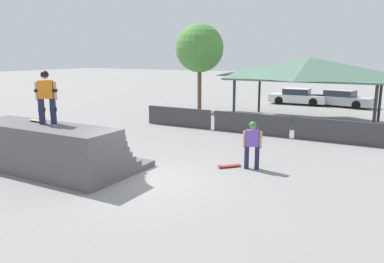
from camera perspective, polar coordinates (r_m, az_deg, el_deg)
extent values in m
plane|color=gray|center=(11.91, -6.73, -7.58)|extent=(160.00, 160.00, 0.00)
cube|color=#565459|center=(14.17, -19.00, -4.60)|extent=(5.70, 3.24, 0.20)
cube|color=#565459|center=(13.87, -20.25, -4.16)|extent=(5.70, 2.45, 0.20)
cube|color=#565459|center=(13.73, -20.76, -3.48)|extent=(5.70, 2.16, 0.20)
cube|color=#565459|center=(13.62, -21.13, -2.74)|extent=(5.70, 1.97, 0.20)
cube|color=#565459|center=(13.53, -21.42, -1.97)|extent=(5.70, 1.83, 0.20)
cube|color=#565459|center=(13.46, -21.64, -1.17)|extent=(5.70, 1.73, 0.20)
cube|color=#565459|center=(13.40, -21.81, -0.35)|extent=(5.70, 1.67, 0.20)
cube|color=#565459|center=(13.35, -21.94, 0.49)|extent=(5.70, 1.63, 0.20)
cylinder|color=silver|center=(13.84, -19.41, 1.32)|extent=(5.58, 0.07, 0.07)
cube|color=#1E2347|center=(13.36, -20.40, 2.91)|extent=(0.22, 0.22, 0.85)
cube|color=black|center=(13.38, -20.38, 3.15)|extent=(0.25, 0.23, 0.12)
cube|color=#1E2347|center=(13.46, -21.93, 2.86)|extent=(0.22, 0.22, 0.85)
cube|color=black|center=(13.49, -21.91, 3.10)|extent=(0.25, 0.23, 0.12)
cube|color=orange|center=(13.33, -21.40, 5.99)|extent=(0.51, 0.45, 0.61)
cylinder|color=tan|center=(13.26, -20.18, 5.84)|extent=(0.16, 0.16, 0.61)
cylinder|color=black|center=(13.26, -20.18, 5.89)|extent=(0.24, 0.24, 0.09)
cylinder|color=tan|center=(13.42, -22.57, 5.72)|extent=(0.16, 0.16, 0.61)
cylinder|color=black|center=(13.42, -22.57, 5.77)|extent=(0.24, 0.24, 0.09)
sphere|color=tan|center=(13.30, -21.54, 7.94)|extent=(0.23, 0.23, 0.23)
sphere|color=black|center=(13.30, -21.55, 8.06)|extent=(0.26, 0.26, 0.26)
cylinder|color=blue|center=(13.83, -21.77, 1.40)|extent=(0.05, 0.03, 0.05)
cylinder|color=blue|center=(13.75, -22.25, 1.31)|extent=(0.05, 0.03, 0.05)
cylinder|color=blue|center=(14.21, -22.83, 1.57)|extent=(0.05, 0.03, 0.05)
cylinder|color=blue|center=(14.14, -23.30, 1.49)|extent=(0.05, 0.03, 0.05)
cube|color=tan|center=(13.98, -22.55, 1.58)|extent=(0.77, 0.27, 0.02)
cube|color=tan|center=(13.69, -21.76, 1.53)|extent=(0.11, 0.21, 0.02)
cube|color=#1E2347|center=(13.17, 8.33, -3.91)|extent=(0.19, 0.19, 0.81)
cube|color=#1E2347|center=(13.16, 9.87, -3.98)|extent=(0.19, 0.19, 0.81)
cube|color=#6B4CB7|center=(13.00, 9.20, -1.01)|extent=(0.48, 0.33, 0.57)
cylinder|color=tan|center=(13.03, 7.99, -1.15)|extent=(0.13, 0.13, 0.57)
cylinder|color=tan|center=(13.00, 10.39, -1.26)|extent=(0.13, 0.13, 0.57)
sphere|color=tan|center=(12.91, 9.26, 0.86)|extent=(0.22, 0.22, 0.22)
sphere|color=#337F33|center=(12.91, 9.26, 0.98)|extent=(0.25, 0.25, 0.25)
cylinder|color=blue|center=(13.17, 4.81, -5.54)|extent=(0.06, 0.06, 0.05)
cylinder|color=blue|center=(13.30, 4.57, -5.37)|extent=(0.06, 0.06, 0.05)
cylinder|color=blue|center=(13.38, 6.86, -5.32)|extent=(0.06, 0.06, 0.05)
cylinder|color=blue|center=(13.50, 6.61, -5.16)|extent=(0.06, 0.06, 0.05)
cube|color=#B22323|center=(13.32, 5.72, -5.20)|extent=(0.72, 0.75, 0.02)
cube|color=#B22323|center=(13.17, 4.19, -5.29)|extent=(0.21, 0.21, 0.02)
cube|color=#3D3D42|center=(20.78, -2.06, 2.21)|extent=(3.95, 0.12, 1.05)
cube|color=#3D3D42|center=(18.98, 8.87, 1.19)|extent=(3.95, 0.12, 1.05)
cube|color=#3D3D42|center=(18.00, 21.50, -0.04)|extent=(3.95, 0.12, 1.05)
cylinder|color=#2D2D33|center=(22.17, 6.42, 4.61)|extent=(0.16, 0.16, 2.48)
cylinder|color=#2D2D33|center=(20.52, 26.11, 2.95)|extent=(0.16, 0.16, 2.48)
cylinder|color=#2D2D33|center=(26.34, 10.21, 5.58)|extent=(0.16, 0.16, 2.48)
cylinder|color=#2D2D33|center=(24.96, 26.72, 4.22)|extent=(0.16, 0.16, 2.48)
cube|color=#4C705B|center=(23.09, 17.37, 7.65)|extent=(8.81, 5.27, 0.10)
pyramid|color=#4C705B|center=(23.06, 17.47, 9.26)|extent=(8.63, 5.16, 1.20)
cylinder|color=brown|center=(26.83, 1.14, 6.61)|extent=(0.28, 0.28, 3.17)
sphere|color=#4C893D|center=(26.74, 1.17, 12.59)|extent=(3.37, 3.37, 3.37)
cube|color=silver|center=(31.49, 15.82, 4.89)|extent=(4.42, 1.81, 0.62)
cube|color=#283342|center=(31.46, 15.67, 5.87)|extent=(2.07, 1.47, 0.46)
cube|color=silver|center=(31.44, 15.70, 6.29)|extent=(1.97, 1.43, 0.04)
cylinder|color=black|center=(32.02, 18.43, 4.54)|extent=(0.65, 0.22, 0.64)
cylinder|color=black|center=(30.52, 17.97, 4.25)|extent=(0.65, 0.22, 0.64)
cylinder|color=black|center=(32.53, 13.78, 4.90)|extent=(0.65, 0.22, 0.64)
cylinder|color=black|center=(31.06, 13.11, 4.63)|extent=(0.65, 0.22, 0.64)
cube|color=#A8AAAF|center=(31.11, 21.77, 4.43)|extent=(4.81, 2.60, 0.62)
cube|color=#283342|center=(31.10, 21.64, 5.43)|extent=(2.36, 1.83, 0.46)
cube|color=#A8AAAF|center=(31.07, 21.67, 5.85)|extent=(2.26, 1.78, 0.04)
cylinder|color=black|center=(31.44, 24.61, 3.97)|extent=(0.67, 0.33, 0.64)
cylinder|color=black|center=(29.97, 23.76, 3.71)|extent=(0.67, 0.33, 0.64)
cylinder|color=black|center=(32.32, 19.89, 4.50)|extent=(0.67, 0.33, 0.64)
cylinder|color=black|center=(30.90, 18.84, 4.28)|extent=(0.67, 0.33, 0.64)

